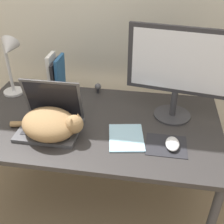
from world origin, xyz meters
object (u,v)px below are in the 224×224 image
laptop (51,120)px  notepad (126,138)px  cat (51,124)px  external_monitor (179,69)px  book_row (56,75)px  computer_mouse (172,144)px  webcam (98,87)px  desk_lamp (9,57)px

laptop → notepad: (0.41, -0.03, -0.05)m
cat → external_monitor: (0.62, 0.28, 0.23)m
external_monitor → cat: bearing=-155.9°
laptop → book_row: (-0.09, 0.39, 0.07)m
book_row → computer_mouse: bearing=-31.1°
cat → webcam: cat is taller
desk_lamp → webcam: (0.51, 0.12, -0.22)m
notepad → desk_lamp: bearing=156.4°
computer_mouse → cat: bearing=-179.8°
notepad → webcam: 0.51m
laptop → computer_mouse: laptop is taller
desk_lamp → webcam: size_ratio=5.87×
notepad → webcam: (-0.24, 0.44, 0.04)m
external_monitor → webcam: size_ratio=8.02×
laptop → computer_mouse: 0.65m
computer_mouse → webcam: bearing=134.9°
computer_mouse → desk_lamp: (-0.98, 0.36, 0.24)m
cat → computer_mouse: 0.62m
desk_lamp → notepad: 0.86m
book_row → notepad: (0.50, -0.42, -0.12)m
laptop → webcam: bearing=67.6°
cat → laptop: bearing=112.8°
webcam → external_monitor: bearing=-22.5°
external_monitor → computer_mouse: external_monitor is taller
computer_mouse → webcam: 0.67m
notepad → webcam: webcam is taller
laptop → cat: size_ratio=0.76×
cat → notepad: bearing=4.6°
external_monitor → desk_lamp: external_monitor is taller
cat → computer_mouse: cat is taller
book_row → notepad: size_ratio=1.03×
laptop → notepad: laptop is taller
webcam → book_row: bearing=-173.7°
laptop → cat: (0.02, -0.06, 0.02)m
desk_lamp → cat: bearing=-44.7°
laptop → external_monitor: 0.73m
book_row → desk_lamp: desk_lamp is taller
book_row → desk_lamp: size_ratio=0.65×
laptop → desk_lamp: bearing=138.3°
cat → external_monitor: size_ratio=0.78×
laptop → desk_lamp: (-0.34, 0.30, 0.21)m
computer_mouse → notepad: computer_mouse is taller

